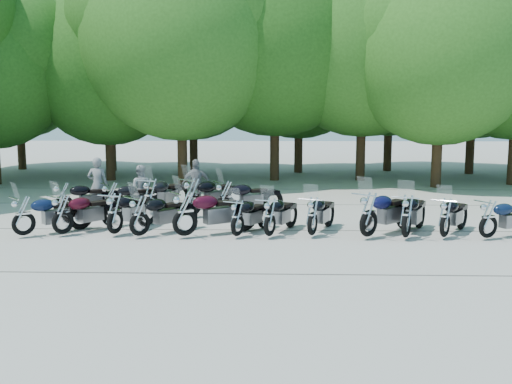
{
  "coord_description": "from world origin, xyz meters",
  "views": [
    {
      "loc": [
        0.5,
        -15.23,
        3.52
      ],
      "look_at": [
        0.0,
        1.5,
        1.1
      ],
      "focal_mm": 42.0,
      "sensor_mm": 36.0,
      "label": 1
    }
  ],
  "objects_px": {
    "motorcycle_12": "(63,198)",
    "rider_2": "(197,185)",
    "motorcycle_10": "(445,216)",
    "motorcycle_15": "(193,196)",
    "motorcycle_9": "(407,215)",
    "rider_1": "(140,189)",
    "motorcycle_1": "(62,213)",
    "motorcycle_16": "(225,197)",
    "motorcycle_14": "(151,196)",
    "rider_0": "(98,185)",
    "motorcycle_11": "(489,218)",
    "motorcycle_2": "(115,212)",
    "motorcycle_7": "(313,215)",
    "motorcycle_5": "(237,217)",
    "motorcycle_13": "(112,198)",
    "motorcycle_0": "(23,214)",
    "motorcycle_6": "(270,216)",
    "motorcycle_4": "(185,212)",
    "motorcycle_3": "(140,215)",
    "motorcycle_8": "(369,213)"
  },
  "relations": [
    {
      "from": "motorcycle_0",
      "to": "motorcycle_8",
      "type": "height_order",
      "value": "motorcycle_8"
    },
    {
      "from": "motorcycle_3",
      "to": "motorcycle_4",
      "type": "xyz_separation_m",
      "value": [
        1.22,
        -0.01,
        0.08
      ]
    },
    {
      "from": "motorcycle_0",
      "to": "motorcycle_13",
      "type": "xyz_separation_m",
      "value": [
        1.62,
        2.84,
        0.01
      ]
    },
    {
      "from": "motorcycle_14",
      "to": "motorcycle_7",
      "type": "bearing_deg",
      "value": 173.91
    },
    {
      "from": "motorcycle_6",
      "to": "rider_2",
      "type": "relative_size",
      "value": 1.25
    },
    {
      "from": "motorcycle_7",
      "to": "motorcycle_14",
      "type": "height_order",
      "value": "motorcycle_14"
    },
    {
      "from": "motorcycle_1",
      "to": "motorcycle_12",
      "type": "relative_size",
      "value": 1.01
    },
    {
      "from": "motorcycle_2",
      "to": "motorcycle_14",
      "type": "height_order",
      "value": "motorcycle_14"
    },
    {
      "from": "motorcycle_11",
      "to": "motorcycle_10",
      "type": "bearing_deg",
      "value": 59.5
    },
    {
      "from": "motorcycle_0",
      "to": "motorcycle_16",
      "type": "bearing_deg",
      "value": -103.11
    },
    {
      "from": "motorcycle_13",
      "to": "motorcycle_0",
      "type": "bearing_deg",
      "value": 113.04
    },
    {
      "from": "motorcycle_3",
      "to": "motorcycle_2",
      "type": "bearing_deg",
      "value": 24.8
    },
    {
      "from": "motorcycle_7",
      "to": "motorcycle_16",
      "type": "height_order",
      "value": "motorcycle_16"
    },
    {
      "from": "motorcycle_14",
      "to": "motorcycle_9",
      "type": "bearing_deg",
      "value": -178.86
    },
    {
      "from": "motorcycle_13",
      "to": "motorcycle_16",
      "type": "height_order",
      "value": "motorcycle_16"
    },
    {
      "from": "motorcycle_6",
      "to": "motorcycle_15",
      "type": "height_order",
      "value": "motorcycle_15"
    },
    {
      "from": "rider_0",
      "to": "rider_1",
      "type": "xyz_separation_m",
      "value": [
        1.42,
        -0.04,
        -0.13
      ]
    },
    {
      "from": "motorcycle_4",
      "to": "motorcycle_16",
      "type": "distance_m",
      "value": 3.03
    },
    {
      "from": "motorcycle_9",
      "to": "rider_1",
      "type": "height_order",
      "value": "rider_1"
    },
    {
      "from": "motorcycle_8",
      "to": "motorcycle_11",
      "type": "bearing_deg",
      "value": -136.21
    },
    {
      "from": "motorcycle_11",
      "to": "rider_0",
      "type": "height_order",
      "value": "rider_0"
    },
    {
      "from": "motorcycle_3",
      "to": "motorcycle_13",
      "type": "bearing_deg",
      "value": -19.79
    },
    {
      "from": "motorcycle_0",
      "to": "motorcycle_4",
      "type": "xyz_separation_m",
      "value": [
        4.35,
        0.03,
        0.08
      ]
    },
    {
      "from": "motorcycle_3",
      "to": "motorcycle_9",
      "type": "relative_size",
      "value": 0.94
    },
    {
      "from": "motorcycle_2",
      "to": "motorcycle_9",
      "type": "xyz_separation_m",
      "value": [
        7.81,
        -0.23,
        0.01
      ]
    },
    {
      "from": "motorcycle_2",
      "to": "motorcycle_6",
      "type": "height_order",
      "value": "motorcycle_2"
    },
    {
      "from": "motorcycle_6",
      "to": "motorcycle_9",
      "type": "xyz_separation_m",
      "value": [
        3.61,
        -0.09,
        0.07
      ]
    },
    {
      "from": "motorcycle_2",
      "to": "motorcycle_15",
      "type": "bearing_deg",
      "value": -102.26
    },
    {
      "from": "motorcycle_10",
      "to": "rider_1",
      "type": "relative_size",
      "value": 1.38
    },
    {
      "from": "motorcycle_15",
      "to": "rider_1",
      "type": "bearing_deg",
      "value": 16.28
    },
    {
      "from": "motorcycle_12",
      "to": "rider_2",
      "type": "distance_m",
      "value": 4.34
    },
    {
      "from": "motorcycle_5",
      "to": "motorcycle_15",
      "type": "relative_size",
      "value": 0.82
    },
    {
      "from": "motorcycle_4",
      "to": "rider_1",
      "type": "xyz_separation_m",
      "value": [
        -2.06,
        3.85,
        0.08
      ]
    },
    {
      "from": "motorcycle_1",
      "to": "motorcycle_16",
      "type": "bearing_deg",
      "value": -107.9
    },
    {
      "from": "motorcycle_6",
      "to": "motorcycle_13",
      "type": "xyz_separation_m",
      "value": [
        -4.99,
        2.73,
        0.03
      ]
    },
    {
      "from": "motorcycle_0",
      "to": "motorcycle_5",
      "type": "distance_m",
      "value": 5.75
    },
    {
      "from": "motorcycle_5",
      "to": "motorcycle_13",
      "type": "height_order",
      "value": "motorcycle_13"
    },
    {
      "from": "motorcycle_14",
      "to": "rider_2",
      "type": "relative_size",
      "value": 1.44
    },
    {
      "from": "motorcycle_9",
      "to": "motorcycle_16",
      "type": "relative_size",
      "value": 1.01
    },
    {
      "from": "motorcycle_0",
      "to": "rider_2",
      "type": "xyz_separation_m",
      "value": [
        4.09,
        4.51,
        0.23
      ]
    },
    {
      "from": "motorcycle_0",
      "to": "motorcycle_16",
      "type": "distance_m",
      "value": 5.97
    },
    {
      "from": "motorcycle_5",
      "to": "motorcycle_6",
      "type": "bearing_deg",
      "value": -151.49
    },
    {
      "from": "motorcycle_2",
      "to": "motorcycle_7",
      "type": "xyz_separation_m",
      "value": [
        5.35,
        -0.01,
        -0.05
      ]
    },
    {
      "from": "motorcycle_7",
      "to": "motorcycle_10",
      "type": "distance_m",
      "value": 3.5
    },
    {
      "from": "motorcycle_14",
      "to": "motorcycle_16",
      "type": "relative_size",
      "value": 1.05
    },
    {
      "from": "motorcycle_3",
      "to": "rider_2",
      "type": "bearing_deg",
      "value": -60.21
    },
    {
      "from": "motorcycle_5",
      "to": "rider_2",
      "type": "height_order",
      "value": "rider_2"
    },
    {
      "from": "motorcycle_10",
      "to": "motorcycle_15",
      "type": "relative_size",
      "value": 0.87
    },
    {
      "from": "motorcycle_0",
      "to": "motorcycle_16",
      "type": "xyz_separation_m",
      "value": [
        5.19,
        2.94,
        0.03
      ]
    },
    {
      "from": "motorcycle_5",
      "to": "motorcycle_10",
      "type": "height_order",
      "value": "motorcycle_10"
    }
  ]
}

